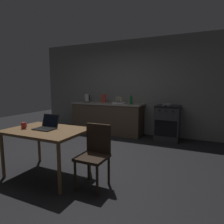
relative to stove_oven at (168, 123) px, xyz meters
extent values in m
plane|color=black|center=(-1.27, -2.15, -0.45)|extent=(12.00, 12.00, 0.00)
cube|color=slate|center=(-0.97, 0.35, 0.91)|extent=(6.40, 0.10, 2.72)
cube|color=#4C3D2D|center=(-1.75, 0.00, -0.02)|extent=(2.10, 0.60, 0.86)
cube|color=gray|center=(-1.75, 0.00, 0.43)|extent=(2.16, 0.64, 0.04)
cube|color=#2D2D30|center=(0.00, 0.00, -0.02)|extent=(0.60, 0.60, 0.86)
cube|color=black|center=(0.00, 0.00, 0.43)|extent=(0.60, 0.60, 0.04)
cube|color=black|center=(0.00, -0.30, -0.09)|extent=(0.54, 0.01, 0.40)
cylinder|color=black|center=(-0.16, -0.31, 0.35)|extent=(0.04, 0.02, 0.04)
cylinder|color=black|center=(0.00, -0.31, 0.35)|extent=(0.04, 0.02, 0.04)
cylinder|color=black|center=(0.16, -0.31, 0.35)|extent=(0.04, 0.02, 0.04)
cube|color=brown|center=(-1.40, -2.87, 0.27)|extent=(1.22, 0.86, 0.04)
cylinder|color=brown|center=(-1.95, -3.24, -0.10)|extent=(0.05, 0.05, 0.70)
cylinder|color=brown|center=(-0.85, -3.24, -0.10)|extent=(0.05, 0.05, 0.70)
cylinder|color=brown|center=(-1.95, -2.50, -0.10)|extent=(0.05, 0.05, 0.70)
cylinder|color=brown|center=(-0.85, -2.50, -0.10)|extent=(0.05, 0.05, 0.70)
cube|color=#2D2116|center=(-0.55, -2.91, -0.02)|extent=(0.40, 0.40, 0.04)
cube|color=#2D2116|center=(-0.55, -2.73, 0.21)|extent=(0.38, 0.04, 0.42)
cylinder|color=#2D2116|center=(-0.72, -3.08, -0.24)|extent=(0.04, 0.04, 0.41)
cylinder|color=#2D2116|center=(-0.38, -3.08, -0.24)|extent=(0.04, 0.04, 0.41)
cylinder|color=#2D2116|center=(-0.72, -2.74, -0.24)|extent=(0.04, 0.04, 0.41)
cylinder|color=#2D2116|center=(-0.38, -2.74, -0.24)|extent=(0.04, 0.04, 0.41)
cube|color=#232326|center=(-1.41, -2.89, 0.30)|extent=(0.32, 0.22, 0.02)
cube|color=black|center=(-1.41, -2.87, 0.31)|extent=(0.28, 0.12, 0.00)
cube|color=#232326|center=(-1.41, -2.74, 0.41)|extent=(0.32, 0.07, 0.20)
cube|color=black|center=(-1.41, -2.75, 0.41)|extent=(0.29, 0.06, 0.18)
cylinder|color=black|center=(-2.45, 0.00, 0.46)|extent=(0.15, 0.15, 0.02)
cylinder|color=#B2B5BA|center=(-2.45, 0.00, 0.58)|extent=(0.15, 0.15, 0.22)
cylinder|color=#B2B5BA|center=(-2.45, 0.00, 0.70)|extent=(0.09, 0.09, 0.02)
cube|color=black|center=(-2.37, 0.00, 0.59)|extent=(0.02, 0.02, 0.15)
cylinder|color=#19592D|center=(-1.00, -0.05, 0.55)|extent=(0.07, 0.07, 0.19)
cone|color=#19592D|center=(-1.00, -0.05, 0.68)|extent=(0.07, 0.07, 0.06)
cylinder|color=black|center=(-1.00, -0.05, 0.72)|extent=(0.03, 0.03, 0.02)
cylinder|color=gray|center=(-0.04, -0.02, 0.46)|extent=(0.25, 0.25, 0.01)
torus|color=gray|center=(-0.04, -0.02, 0.49)|extent=(0.27, 0.27, 0.02)
cylinder|color=black|center=(-0.04, -0.23, 0.47)|extent=(0.02, 0.18, 0.02)
cylinder|color=#9E2D28|center=(-1.76, -2.98, 0.34)|extent=(0.07, 0.07, 0.10)
torus|color=#9E2D28|center=(-1.71, -2.98, 0.34)|extent=(0.05, 0.01, 0.05)
cube|color=#B2382D|center=(-1.89, 0.02, 0.58)|extent=(0.13, 0.05, 0.25)
cube|color=silver|center=(-1.36, 0.00, 0.47)|extent=(0.34, 0.26, 0.03)
cylinder|color=beige|center=(-1.43, 0.00, 0.57)|extent=(0.04, 0.18, 0.18)
cylinder|color=beige|center=(-1.36, 0.00, 0.57)|extent=(0.04, 0.18, 0.18)
cylinder|color=beige|center=(-1.29, 0.00, 0.57)|extent=(0.04, 0.18, 0.18)
camera|label=1|loc=(0.78, -5.11, 0.97)|focal=31.08mm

